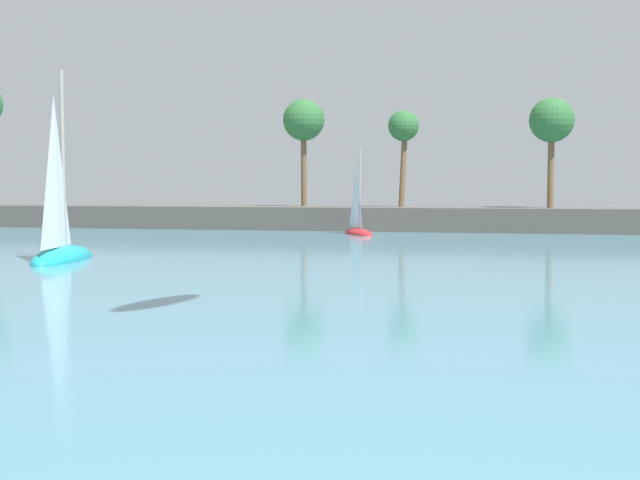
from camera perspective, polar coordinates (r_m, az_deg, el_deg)
name	(u,v)px	position (r m, az deg, el deg)	size (l,w,h in m)	color
sea	(431,237)	(54.28, 7.66, 0.18)	(220.00, 96.07, 0.06)	teal
palm_headland	(528,184)	(61.99, 14.20, 3.80)	(95.78, 6.00, 13.45)	#514C47
sailboat_near_shore	(358,226)	(56.84, 2.65, 0.98)	(3.26, 4.42, 6.29)	red
sailboat_toward_headland	(61,242)	(38.71, -17.47, -0.12)	(3.12, 6.56, 9.15)	teal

